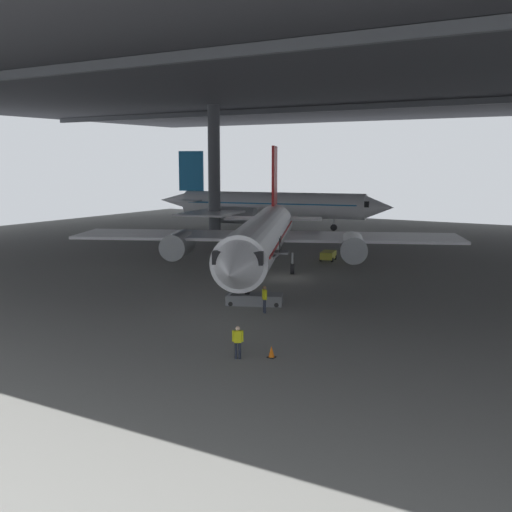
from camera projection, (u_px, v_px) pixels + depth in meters
ground_plane at (276, 277)px, 51.53m from camera, size 110.00×110.00×0.00m
hangar_structure at (345, 82)px, 60.67m from camera, size 121.00×99.00×17.66m
airplane_main at (262, 237)px, 50.89m from camera, size 32.72×32.65×10.90m
boarding_stairs at (256, 294)px, 41.79m from camera, size 4.29×2.97×4.54m
crew_worker_near_nose at (238, 340)px, 30.22m from camera, size 0.49×0.37×1.62m
crew_worker_by_stairs at (265, 297)px, 39.38m from camera, size 0.42×0.41×1.74m
airplane_distant at (268, 205)px, 88.57m from camera, size 34.28×33.59×10.88m
traffic_cone_orange at (271, 352)px, 30.50m from camera, size 0.36×0.36×0.60m
baggage_tug at (328, 255)px, 60.19m from camera, size 1.71×2.41×0.90m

